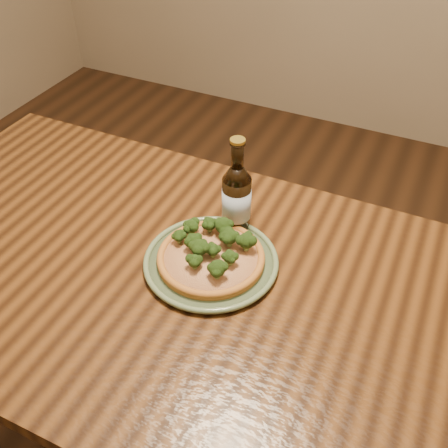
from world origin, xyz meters
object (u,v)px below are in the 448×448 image
at_px(plate, 211,261).
at_px(pizza, 211,255).
at_px(table, 170,296).
at_px(beer_bottle, 237,198).

xyz_separation_m(plate, pizza, (-0.00, 0.00, 0.02)).
relative_size(table, pizza, 6.30).
bearing_deg(beer_bottle, pizza, -92.54).
xyz_separation_m(table, beer_bottle, (0.08, 0.21, 0.19)).
height_order(table, beer_bottle, beer_bottle).
bearing_deg(pizza, beer_bottle, 90.10).
relative_size(plate, pizza, 1.26).
bearing_deg(table, plate, 34.75).
bearing_deg(beer_bottle, plate, -92.34).
relative_size(table, plate, 5.00).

